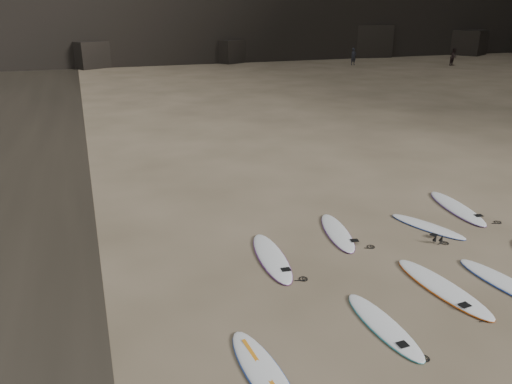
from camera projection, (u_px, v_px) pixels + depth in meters
ground at (448, 289)px, 10.72m from camera, size 240.00×240.00×0.00m
surfboard_0 at (264, 372)px, 8.22m from camera, size 0.76×2.43×0.09m
surfboard_1 at (383, 325)px, 9.44m from camera, size 0.65×2.34×0.08m
surfboard_2 at (442, 287)px, 10.69m from camera, size 0.90×2.77×0.10m
surfboard_3 at (506, 283)px, 10.84m from camera, size 0.91×2.54×0.09m
surfboard_5 at (272, 257)px, 11.97m from camera, size 0.87×2.66×0.09m
surfboard_6 at (337, 232)px, 13.30m from camera, size 1.08×2.51×0.09m
surfboard_7 at (427, 226)px, 13.65m from camera, size 1.34×2.26×0.08m
surfboard_8 at (457, 208)px, 14.88m from camera, size 1.08×2.84×0.10m
person_a at (354, 56)px, 50.23m from camera, size 0.67×0.50×1.68m
person_b at (454, 57)px, 49.78m from camera, size 0.99×0.89×1.68m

